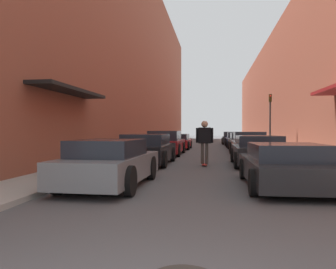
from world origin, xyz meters
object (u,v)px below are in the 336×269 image
object	(u,v)px
parked_car_left_0	(110,163)
parked_car_right_0	(285,166)
parked_car_right_1	(258,151)
traffic_light	(270,117)
parked_car_right_3	(242,142)
parked_car_left_2	(165,143)
parked_car_left_3	(177,142)
parked_car_right_4	(237,140)
parked_car_right_5	(232,138)
parked_car_left_1	(147,150)
parked_car_right_2	(248,144)
skateboarder	(205,138)

from	to	relation	value
parked_car_left_0	parked_car_right_0	size ratio (longest dim) A/B	0.99
parked_car_right_1	traffic_light	xyz separation A→B (m)	(1.52, 6.30, 1.66)
parked_car_right_0	parked_car_right_3	bearing A→B (deg)	89.26
parked_car_right_1	traffic_light	distance (m)	6.69
parked_car_left_0	parked_car_right_1	xyz separation A→B (m)	(4.48, 5.53, 0.00)
parked_car_left_2	parked_car_right_3	size ratio (longest dim) A/B	1.19
parked_car_left_2	parked_car_left_3	bearing A→B (deg)	89.55
parked_car_right_4	parked_car_right_5	distance (m)	5.13
parked_car_left_1	traffic_light	xyz separation A→B (m)	(6.15, 6.33, 1.63)
parked_car_left_1	parked_car_left_3	distance (m)	11.20
parked_car_right_0	parked_car_right_2	world-z (taller)	parked_car_right_2
parked_car_left_3	parked_car_right_4	bearing A→B (deg)	39.64
parked_car_left_0	traffic_light	xyz separation A→B (m)	(5.99, 11.84, 1.66)
parked_car_right_3	parked_car_right_0	bearing A→B (deg)	-90.74
parked_car_left_0	parked_car_right_5	distance (m)	26.17
parked_car_right_4	parked_car_left_1	bearing A→B (deg)	-107.57
parked_car_right_0	parked_car_right_5	world-z (taller)	parked_car_right_5
parked_car_right_3	traffic_light	distance (m)	4.35
skateboarder	parked_car_right_1	bearing A→B (deg)	7.93
parked_car_left_1	parked_car_right_5	size ratio (longest dim) A/B	1.04
parked_car_left_2	parked_car_right_0	size ratio (longest dim) A/B	1.15
parked_car_right_5	traffic_light	world-z (taller)	traffic_light
parked_car_left_1	parked_car_right_1	bearing A→B (deg)	0.32
parked_car_right_1	traffic_light	size ratio (longest dim) A/B	1.19
parked_car_right_2	traffic_light	xyz separation A→B (m)	(1.36, 1.08, 1.60)
parked_car_left_2	traffic_light	size ratio (longest dim) A/B	1.37
parked_car_right_5	parked_car_right_3	bearing A→B (deg)	-89.06
parked_car_left_2	parked_car_right_2	world-z (taller)	parked_car_left_2
parked_car_left_0	parked_car_left_3	bearing A→B (deg)	90.36
parked_car_right_2	skateboarder	bearing A→B (deg)	-112.83
traffic_light	skateboarder	bearing A→B (deg)	-119.18
parked_car_left_0	parked_car_left_2	bearing A→B (deg)	90.80
parked_car_left_0	parked_car_right_5	bearing A→B (deg)	80.06
parked_car_right_1	parked_car_right_0	bearing A→B (deg)	-89.85
skateboarder	parked_car_left_2	bearing A→B (deg)	113.55
parked_car_left_1	parked_car_right_3	bearing A→B (deg)	64.48
parked_car_left_0	parked_car_left_3	xyz separation A→B (m)	(-0.11, 16.71, -0.03)
parked_car_left_1	parked_car_right_3	distance (m)	11.23
parked_car_left_3	parked_car_right_5	bearing A→B (deg)	62.97
parked_car_left_3	parked_car_right_0	world-z (taller)	parked_car_left_3
parked_car_left_3	parked_car_right_3	distance (m)	4.91
parked_car_left_1	parked_car_right_2	world-z (taller)	parked_car_right_2
parked_car_right_2	traffic_light	world-z (taller)	traffic_light
parked_car_left_2	parked_car_right_5	world-z (taller)	parked_car_left_2
parked_car_right_4	skateboarder	size ratio (longest dim) A/B	2.55
parked_car_left_0	parked_car_right_1	bearing A→B (deg)	51.04
parked_car_right_2	parked_car_right_3	xyz separation A→B (m)	(0.05, 4.88, -0.05)
parked_car_left_1	parked_car_right_5	world-z (taller)	parked_car_left_1
parked_car_left_3	parked_car_right_1	bearing A→B (deg)	-67.71
parked_car_right_2	parked_car_right_5	size ratio (longest dim) A/B	1.04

